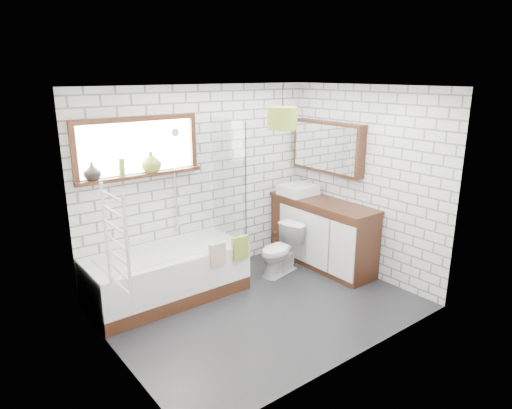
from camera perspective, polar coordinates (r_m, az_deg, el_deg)
floor at (r=5.47m, az=0.82°, el=-12.74°), size 3.40×2.60×0.01m
ceiling at (r=4.79m, az=0.94°, el=14.54°), size 3.40×2.60×0.01m
wall_back at (r=6.03m, az=-6.89°, el=2.72°), size 3.40×0.01×2.50m
wall_front at (r=4.10m, az=12.35°, el=-4.06°), size 3.40×0.01×2.50m
wall_left at (r=4.19m, az=-17.69°, el=-4.02°), size 0.01×2.60×2.50m
wall_right at (r=6.16m, az=13.38°, el=2.69°), size 0.01×2.60×2.50m
window at (r=5.50m, az=-14.49°, el=6.87°), size 1.52×0.16×0.68m
towel_radiator at (r=4.22m, az=-17.07°, el=-4.54°), size 0.06×0.52×1.00m
mirror_cabinet at (r=6.41m, az=8.95°, el=7.09°), size 0.16×1.20×0.70m
shower_riser at (r=5.78m, az=-10.09°, el=3.01°), size 0.02×0.02×1.30m
bathtub at (r=5.65m, az=-10.99°, el=-8.61°), size 1.87×0.82×0.60m
shower_screen at (r=5.74m, az=-3.42°, el=3.21°), size 0.02×0.72×1.50m
towel_green at (r=5.58m, az=-1.99°, el=-5.46°), size 0.22×0.06×0.30m
towel_beige at (r=5.41m, az=-4.84°, el=-6.24°), size 0.21×0.05×0.27m
vanity at (r=6.48m, az=8.25°, el=-3.54°), size 0.53×1.66×0.95m
basin at (r=6.58m, az=5.29°, el=1.84°), size 0.48×0.42×0.14m
tap at (r=6.67m, az=6.31°, el=2.53°), size 0.04×0.04×0.16m
toilet at (r=6.19m, az=3.06°, el=-5.71°), size 0.50×0.72×0.67m
vase_olive at (r=5.56m, az=-12.96°, el=5.03°), size 0.25×0.25×0.25m
vase_dark at (r=5.32m, az=-19.77°, el=3.70°), size 0.24×0.24×0.20m
bottle at (r=5.43m, az=-16.41°, el=4.27°), size 0.08×0.08×0.20m
pendant at (r=5.71m, az=3.29°, el=10.72°), size 0.37×0.37×0.27m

